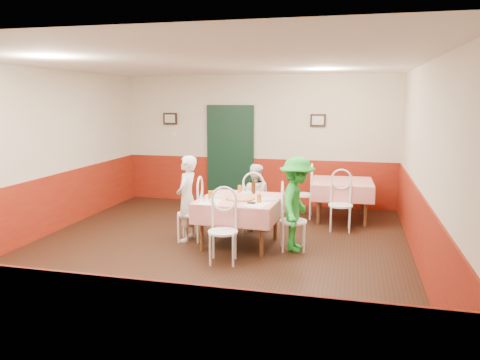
% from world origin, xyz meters
% --- Properties ---
extents(floor, '(7.00, 7.00, 0.00)m').
position_xyz_m(floor, '(0.00, 0.00, 0.00)').
color(floor, black).
rests_on(floor, ground).
extents(ceiling, '(7.00, 7.00, 0.00)m').
position_xyz_m(ceiling, '(0.00, 0.00, 2.80)').
color(ceiling, white).
rests_on(ceiling, back_wall).
extents(back_wall, '(6.00, 0.10, 2.80)m').
position_xyz_m(back_wall, '(0.00, 3.50, 1.40)').
color(back_wall, beige).
rests_on(back_wall, ground).
extents(front_wall, '(6.00, 0.10, 2.80)m').
position_xyz_m(front_wall, '(0.00, -3.50, 1.40)').
color(front_wall, beige).
rests_on(front_wall, ground).
extents(left_wall, '(0.10, 7.00, 2.80)m').
position_xyz_m(left_wall, '(-3.00, 0.00, 1.40)').
color(left_wall, beige).
rests_on(left_wall, ground).
extents(right_wall, '(0.10, 7.00, 2.80)m').
position_xyz_m(right_wall, '(3.00, 0.00, 1.40)').
color(right_wall, beige).
rests_on(right_wall, ground).
extents(wainscot_back, '(6.00, 0.03, 1.00)m').
position_xyz_m(wainscot_back, '(0.00, 3.48, 0.50)').
color(wainscot_back, maroon).
rests_on(wainscot_back, ground).
extents(wainscot_front, '(6.00, 0.03, 1.00)m').
position_xyz_m(wainscot_front, '(0.00, -3.48, 0.50)').
color(wainscot_front, maroon).
rests_on(wainscot_front, ground).
extents(wainscot_left, '(0.03, 7.00, 1.00)m').
position_xyz_m(wainscot_left, '(-2.98, 0.00, 0.50)').
color(wainscot_left, maroon).
rests_on(wainscot_left, ground).
extents(wainscot_right, '(0.03, 7.00, 1.00)m').
position_xyz_m(wainscot_right, '(2.98, 0.00, 0.50)').
color(wainscot_right, maroon).
rests_on(wainscot_right, ground).
extents(door, '(0.96, 0.06, 2.10)m').
position_xyz_m(door, '(-0.60, 3.45, 1.05)').
color(door, black).
rests_on(door, ground).
extents(picture_left, '(0.32, 0.03, 0.26)m').
position_xyz_m(picture_left, '(-2.00, 3.45, 1.85)').
color(picture_left, black).
rests_on(picture_left, back_wall).
extents(picture_right, '(0.32, 0.03, 0.26)m').
position_xyz_m(picture_right, '(1.30, 3.45, 1.85)').
color(picture_right, black).
rests_on(picture_right, back_wall).
extents(thermostat, '(0.10, 0.03, 0.10)m').
position_xyz_m(thermostat, '(-1.90, 3.45, 1.50)').
color(thermostat, white).
rests_on(thermostat, back_wall).
extents(main_table, '(1.28, 1.28, 0.77)m').
position_xyz_m(main_table, '(0.35, 0.49, 0.38)').
color(main_table, red).
rests_on(main_table, ground).
extents(second_table, '(1.16, 1.16, 0.77)m').
position_xyz_m(second_table, '(1.87, 2.47, 0.38)').
color(second_table, red).
rests_on(second_table, ground).
extents(chair_left, '(0.46, 0.46, 0.90)m').
position_xyz_m(chair_left, '(-0.50, 0.53, 0.45)').
color(chair_left, white).
rests_on(chair_left, ground).
extents(chair_right, '(0.49, 0.49, 0.90)m').
position_xyz_m(chair_right, '(1.20, 0.45, 0.45)').
color(chair_right, white).
rests_on(chair_right, ground).
extents(chair_far, '(0.48, 0.48, 0.90)m').
position_xyz_m(chair_far, '(0.39, 1.34, 0.45)').
color(chair_far, white).
rests_on(chair_far, ground).
extents(chair_near, '(0.48, 0.48, 0.90)m').
position_xyz_m(chair_near, '(0.31, -0.36, 0.45)').
color(chair_near, white).
rests_on(chair_near, ground).
extents(chair_second_a, '(0.44, 0.44, 0.90)m').
position_xyz_m(chair_second_a, '(1.12, 2.47, 0.45)').
color(chair_second_a, white).
rests_on(chair_second_a, ground).
extents(chair_second_b, '(0.44, 0.44, 0.90)m').
position_xyz_m(chair_second_b, '(1.87, 1.72, 0.45)').
color(chair_second_b, white).
rests_on(chair_second_b, ground).
extents(pizza, '(0.45, 0.45, 0.03)m').
position_xyz_m(pizza, '(0.37, 0.42, 0.77)').
color(pizza, '#B74723').
rests_on(pizza, main_table).
extents(plate_left, '(0.26, 0.26, 0.01)m').
position_xyz_m(plate_left, '(-0.07, 0.52, 0.77)').
color(plate_left, white).
rests_on(plate_left, main_table).
extents(plate_right, '(0.26, 0.26, 0.01)m').
position_xyz_m(plate_right, '(0.79, 0.49, 0.77)').
color(plate_right, white).
rests_on(plate_right, main_table).
extents(plate_far, '(0.26, 0.26, 0.01)m').
position_xyz_m(plate_far, '(0.37, 0.90, 0.77)').
color(plate_far, white).
rests_on(plate_far, main_table).
extents(glass_a, '(0.08, 0.08, 0.15)m').
position_xyz_m(glass_a, '(-0.05, 0.23, 0.83)').
color(glass_a, '#BF7219').
rests_on(glass_a, main_table).
extents(glass_b, '(0.07, 0.07, 0.13)m').
position_xyz_m(glass_b, '(0.70, 0.25, 0.82)').
color(glass_b, '#BF7219').
rests_on(glass_b, main_table).
extents(glass_c, '(0.07, 0.07, 0.13)m').
position_xyz_m(glass_c, '(0.24, 0.90, 0.82)').
color(glass_c, '#BF7219').
rests_on(glass_c, main_table).
extents(beer_bottle, '(0.07, 0.07, 0.23)m').
position_xyz_m(beer_bottle, '(0.48, 0.88, 0.88)').
color(beer_bottle, '#381C0A').
rests_on(beer_bottle, main_table).
extents(shaker_a, '(0.04, 0.04, 0.09)m').
position_xyz_m(shaker_a, '(-0.11, 0.09, 0.81)').
color(shaker_a, silver).
rests_on(shaker_a, main_table).
extents(shaker_b, '(0.04, 0.04, 0.09)m').
position_xyz_m(shaker_b, '(-0.01, 0.05, 0.81)').
color(shaker_b, silver).
rests_on(shaker_b, main_table).
extents(shaker_c, '(0.04, 0.04, 0.09)m').
position_xyz_m(shaker_c, '(-0.14, 0.16, 0.81)').
color(shaker_c, '#B23319').
rests_on(shaker_c, main_table).
extents(menu_left, '(0.34, 0.43, 0.00)m').
position_xyz_m(menu_left, '(-0.03, 0.09, 0.76)').
color(menu_left, white).
rests_on(menu_left, main_table).
extents(menu_right, '(0.39, 0.46, 0.00)m').
position_xyz_m(menu_right, '(0.69, 0.12, 0.76)').
color(menu_right, white).
rests_on(menu_right, main_table).
extents(wallet, '(0.11, 0.10, 0.02)m').
position_xyz_m(wallet, '(0.61, 0.16, 0.77)').
color(wallet, black).
rests_on(wallet, main_table).
extents(diner_left, '(0.33, 0.51, 1.40)m').
position_xyz_m(diner_left, '(-0.55, 0.53, 0.70)').
color(diner_left, gray).
rests_on(diner_left, ground).
extents(diner_far, '(0.62, 0.51, 1.18)m').
position_xyz_m(diner_far, '(0.39, 1.39, 0.59)').
color(diner_far, gray).
rests_on(diner_far, ground).
extents(diner_right, '(0.58, 0.96, 1.45)m').
position_xyz_m(diner_right, '(1.25, 0.45, 0.73)').
color(diner_right, gray).
rests_on(diner_right, ground).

